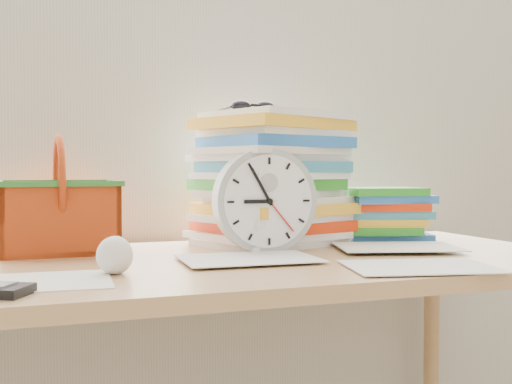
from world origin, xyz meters
name	(u,v)px	position (x,y,z in m)	size (l,w,h in m)	color
curtain	(208,31)	(0.00, 1.98, 1.30)	(2.40, 0.01, 2.50)	beige
desk	(257,292)	(0.00, 1.60, 0.68)	(1.40, 0.70, 0.75)	tan
paper_stack	(273,179)	(0.12, 1.81, 0.91)	(0.36, 0.30, 0.32)	white
clock	(265,201)	(0.04, 1.66, 0.87)	(0.23, 0.23, 0.05)	#A6A6A7
sunglasses	(253,106)	(0.06, 1.80, 1.09)	(0.13, 0.11, 0.03)	black
book_stack	(384,214)	(0.42, 1.78, 0.82)	(0.24, 0.18, 0.14)	white
basket	(59,195)	(-0.39, 1.82, 0.88)	(0.25, 0.20, 0.25)	#CF4714
crumpled_ball	(114,255)	(-0.31, 1.48, 0.78)	(0.07, 0.07, 0.07)	white
scattered_papers	(257,254)	(0.00, 1.60, 0.76)	(1.26, 0.42, 0.02)	white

